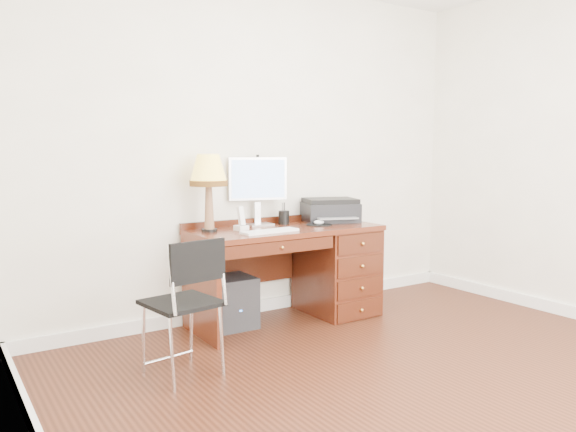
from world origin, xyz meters
TOP-DOWN VIEW (x-y plane):
  - ground at (0.00, 0.00)m, footprint 4.00×4.00m
  - room_shell at (0.00, 0.63)m, footprint 4.00×4.00m
  - desk at (0.32, 1.40)m, footprint 1.50×0.67m
  - monitor at (-0.12, 1.64)m, footprint 0.46×0.21m
  - keyboard at (-0.25, 1.24)m, footprint 0.46×0.16m
  - mouse_pad at (0.29, 1.36)m, footprint 0.21×0.21m
  - printer at (0.52, 1.51)m, footprint 0.53×0.47m
  - leg_lamp at (-0.60, 1.51)m, footprint 0.28×0.28m
  - phone at (-0.37, 1.44)m, footprint 0.10×0.10m
  - pen_cup at (0.10, 1.58)m, footprint 0.09×0.09m
  - chair at (-1.11, 0.76)m, footprint 0.45×0.45m
  - equipment_box at (-0.44, 1.50)m, footprint 0.34×0.34m

SIDE VIEW (x-z plane):
  - ground at x=0.00m, z-range 0.00..0.00m
  - room_shell at x=0.00m, z-range -1.95..2.05m
  - equipment_box at x=-0.44m, z-range 0.00..0.39m
  - desk at x=0.32m, z-range 0.04..0.79m
  - chair at x=-1.11m, z-range 0.09..0.93m
  - keyboard at x=-0.25m, z-range 0.75..0.77m
  - mouse_pad at x=0.29m, z-range 0.74..0.78m
  - phone at x=-0.37m, z-range 0.71..0.89m
  - pen_cup at x=0.10m, z-range 0.75..0.86m
  - printer at x=0.52m, z-range 0.75..0.94m
  - monitor at x=-0.12m, z-range 0.82..1.36m
  - leg_lamp at x=-0.60m, z-range 0.88..1.45m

